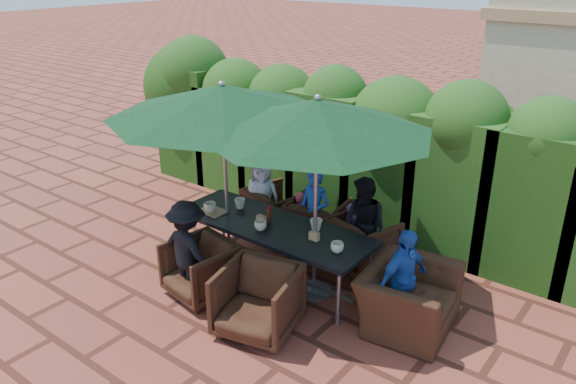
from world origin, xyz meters
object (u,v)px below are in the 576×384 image
Objects in this scene: chair_far_left at (276,209)px; chair_near_left at (201,267)px; chair_far_mid at (317,221)px; chair_near_right at (258,298)px; chair_end_right at (409,290)px; umbrella_right at (317,117)px; umbrella_left at (222,101)px; chair_far_right at (363,240)px; dining_table at (273,230)px.

chair_far_left is 1.03× the size of chair_near_left.
chair_far_mid is 2.11m from chair_near_right.
chair_near_right is 1.64m from chair_end_right.
umbrella_right is 3.33× the size of chair_far_left.
chair_near_right is at bearing -35.05° from umbrella_left.
umbrella_left reaches higher than chair_far_mid.
umbrella_right reaches higher than chair_far_right.
chair_far_mid is 0.82m from chair_far_right.
umbrella_right is 2.06m from chair_near_right.
umbrella_right is 3.36× the size of chair_far_right.
chair_end_right is (2.57, -0.89, 0.07)m from chair_far_left.
chair_near_right is (1.01, -0.13, 0.03)m from chair_near_left.
chair_far_mid is (-0.66, 1.01, -1.83)m from umbrella_right.
chair_near_left is (0.31, -1.83, -0.01)m from chair_far_left.
chair_near_left is (-1.05, -0.87, -1.83)m from umbrella_right.
umbrella_right is 2.03m from chair_far_right.
chair_far_left is at bearing 110.27° from chair_near_right.
dining_table is 1.28m from chair_far_left.
chair_far_left reaches higher than chair_far_right.
dining_table is 3.15× the size of chair_near_right.
umbrella_left reaches higher than chair_near_left.
chair_far_left is 1.86m from chair_near_left.
umbrella_right is at bearing 74.00° from chair_near_right.
chair_near_right is at bearing -92.28° from umbrella_right.
chair_near_left is (-0.44, -0.83, -0.30)m from dining_table.
chair_far_mid is 1.92m from chair_near_left.
dining_table is at bearing 6.16° from umbrella_left.
umbrella_left is 2.66× the size of chair_end_right.
umbrella_left is 3.65× the size of chair_far_mid.
dining_table is 2.46× the size of chair_end_right.
chair_end_right reaches higher than chair_near_right.
chair_end_right is at bearing 3.27° from umbrella_right.
chair_far_right is at bearing 45.57° from chair_end_right.
chair_end_right is (1.82, 0.11, -0.21)m from dining_table.
chair_end_right is at bearing 176.56° from chair_far_left.
dining_table is 1.15m from chair_near_right.
umbrella_right is at bearing 5.06° from umbrella_left.
chair_far_left is (-1.36, 0.96, -1.82)m from umbrella_right.
chair_far_left is (-0.75, 1.00, -0.28)m from dining_table.
umbrella_right is at bearing 160.53° from chair_far_left.
chair_near_right is (0.57, -0.96, -0.26)m from dining_table.
chair_far_right is at bearing 34.53° from umbrella_left.
chair_near_left is at bearing -71.34° from umbrella_left.
umbrella_left is at bearing 108.72° from chair_far_left.
umbrella_right is at bearing 3.81° from dining_table.
chair_end_right is (1.21, 0.07, -1.75)m from umbrella_right.
chair_far_right is 0.73× the size of chair_end_right.
umbrella_left is at bearing 117.88° from chair_near_left.
dining_table is 1.65m from umbrella_right.
chair_end_right is (1.87, -0.94, 0.08)m from chair_far_mid.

